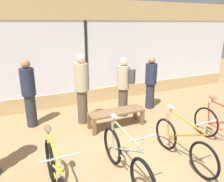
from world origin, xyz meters
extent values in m
plane|color=#99754C|center=(0.00, 0.00, 0.00)|extent=(24.00, 24.00, 0.00)
cube|color=tan|center=(0.00, 3.33, 0.23)|extent=(12.00, 0.08, 0.45)
cube|color=white|center=(0.00, 3.33, 1.52)|extent=(12.00, 0.04, 2.15)
cube|color=tan|center=(0.00, 3.33, 2.90)|extent=(12.00, 0.08, 0.60)
cube|color=black|center=(0.00, 3.30, 1.52)|extent=(0.08, 0.02, 2.15)
torus|color=black|center=(-1.75, 0.10, 0.35)|extent=(0.06, 0.71, 0.71)
cylinder|color=gold|center=(-1.75, -0.46, 0.59)|extent=(0.03, 0.98, 0.51)
cylinder|color=gold|center=(-1.75, 0.06, 0.59)|extent=(0.03, 0.11, 0.49)
cylinder|color=gold|center=(-1.75, -0.43, 0.87)|extent=(0.03, 0.91, 0.10)
cylinder|color=gold|center=(-1.75, -0.14, 0.35)|extent=(0.03, 0.47, 0.03)
cylinder|color=#B2B2B7|center=(-1.75, 0.02, 0.90)|extent=(0.02, 0.02, 0.14)
ellipsoid|color=brown|center=(-1.75, 0.02, 0.98)|extent=(0.11, 0.22, 0.06)
cylinder|color=#B2B2B7|center=(-1.75, -0.89, 0.96)|extent=(0.02, 0.02, 0.12)
cylinder|color=#ADADB2|center=(-1.75, -0.89, 1.02)|extent=(0.46, 0.02, 0.02)
torus|color=black|center=(-0.62, 0.09, 0.35)|extent=(0.05, 0.70, 0.70)
torus|color=black|center=(-0.62, -0.96, 0.35)|extent=(0.05, 0.70, 0.70)
cylinder|color=gray|center=(-0.62, -0.48, 0.59)|extent=(0.03, 0.99, 0.51)
cylinder|color=gray|center=(-0.62, 0.05, 0.59)|extent=(0.03, 0.11, 0.49)
cylinder|color=gray|center=(-0.62, -0.45, 0.86)|extent=(0.03, 0.91, 0.10)
cylinder|color=gray|center=(-0.62, -0.15, 0.35)|extent=(0.03, 0.48, 0.03)
cylinder|color=#B2B2B7|center=(-0.62, 0.01, 0.90)|extent=(0.02, 0.02, 0.14)
ellipsoid|color=#B2A893|center=(-0.62, 0.01, 0.98)|extent=(0.11, 0.22, 0.06)
cylinder|color=#B2B2B7|center=(-0.62, -0.90, 0.96)|extent=(0.02, 0.02, 0.12)
cylinder|color=#ADADB2|center=(-0.62, -0.90, 1.02)|extent=(0.46, 0.02, 0.02)
torus|color=black|center=(0.60, 0.06, 0.33)|extent=(0.05, 0.65, 0.65)
torus|color=black|center=(0.60, -0.94, 0.33)|extent=(0.05, 0.65, 0.65)
cylinder|color=orange|center=(0.60, -0.48, 0.57)|extent=(0.03, 0.94, 0.51)
cylinder|color=orange|center=(0.60, 0.02, 0.57)|extent=(0.03, 0.11, 0.49)
cylinder|color=orange|center=(0.60, -0.45, 0.84)|extent=(0.03, 0.87, 0.10)
cylinder|color=orange|center=(0.60, -0.16, 0.33)|extent=(0.03, 0.45, 0.03)
cylinder|color=#B2B2B7|center=(0.60, -0.02, 0.88)|extent=(0.02, 0.02, 0.14)
ellipsoid|color=#B2A893|center=(0.60, -0.02, 0.96)|extent=(0.11, 0.22, 0.06)
cylinder|color=#B2B2B7|center=(0.60, -0.88, 0.94)|extent=(0.02, 0.02, 0.12)
cylinder|color=#ADADB2|center=(0.60, -0.88, 1.00)|extent=(0.46, 0.02, 0.02)
torus|color=black|center=(1.76, 0.09, 0.35)|extent=(0.04, 0.70, 0.70)
cylinder|color=red|center=(1.76, 0.05, 0.59)|extent=(0.03, 0.11, 0.49)
cylinder|color=red|center=(1.76, -0.13, 0.35)|extent=(0.03, 0.44, 0.03)
cylinder|color=#B2B2B7|center=(1.76, 0.01, 0.90)|extent=(0.02, 0.02, 0.14)
ellipsoid|color=brown|center=(1.76, 0.01, 0.98)|extent=(0.11, 0.22, 0.06)
cube|color=brown|center=(0.10, 1.38, 0.40)|extent=(1.40, 0.44, 0.05)
cube|color=brown|center=(-0.56, 1.20, 0.19)|extent=(0.08, 0.08, 0.38)
cube|color=brown|center=(0.76, 1.20, 0.19)|extent=(0.08, 0.08, 0.38)
cube|color=brown|center=(-0.56, 1.56, 0.19)|extent=(0.08, 0.08, 0.38)
cube|color=brown|center=(0.76, 1.56, 0.19)|extent=(0.08, 0.08, 0.38)
cylinder|color=brown|center=(0.58, 1.95, 0.40)|extent=(0.37, 0.37, 0.80)
cylinder|color=tan|center=(0.58, 1.95, 1.12)|extent=(0.48, 0.48, 0.63)
sphere|color=beige|center=(0.58, 1.95, 1.54)|extent=(0.21, 0.21, 0.21)
cube|color=#38383D|center=(0.77, 1.80, 1.15)|extent=(0.26, 0.27, 0.36)
cylinder|color=#2D2D38|center=(1.60, 2.11, 0.39)|extent=(0.37, 0.37, 0.77)
cylinder|color=#23283D|center=(1.60, 2.11, 1.08)|extent=(0.48, 0.48, 0.61)
sphere|color=#9E7051|center=(1.60, 2.11, 1.49)|extent=(0.20, 0.20, 0.20)
cylinder|color=#2D2D38|center=(-1.83, 2.33, 0.42)|extent=(0.30, 0.30, 0.83)
cylinder|color=#23283D|center=(-1.83, 2.33, 1.17)|extent=(0.39, 0.39, 0.66)
sphere|color=#9E7051|center=(-1.83, 2.33, 1.60)|extent=(0.22, 0.22, 0.22)
cylinder|color=brown|center=(-0.59, 1.97, 0.44)|extent=(0.36, 0.36, 0.89)
cylinder|color=tan|center=(-0.59, 1.97, 1.24)|extent=(0.47, 0.47, 0.70)
sphere|color=beige|center=(-0.59, 1.97, 1.70)|extent=(0.23, 0.23, 0.23)
camera|label=1|loc=(-2.12, -3.14, 2.54)|focal=35.00mm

